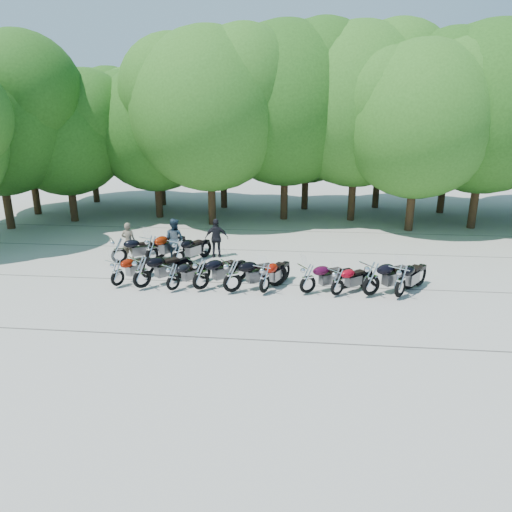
# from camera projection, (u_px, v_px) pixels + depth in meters

# --- Properties ---
(ground) EXTENTS (90.00, 90.00, 0.00)m
(ground) POSITION_uv_depth(u_px,v_px,m) (252.00, 299.00, 15.76)
(ground) COLOR #9E9B8F
(ground) RESTS_ON ground
(tree_0) EXTENTS (7.50, 7.50, 9.21)m
(tree_0) POSITION_uv_depth(u_px,v_px,m) (26.00, 127.00, 28.03)
(tree_0) COLOR #3A2614
(tree_0) RESTS_ON ground
(tree_1) EXTENTS (6.97, 6.97, 8.55)m
(tree_1) POSITION_uv_depth(u_px,v_px,m) (65.00, 135.00, 26.15)
(tree_1) COLOR #3A2614
(tree_1) RESTS_ON ground
(tree_2) EXTENTS (7.31, 7.31, 8.97)m
(tree_2) POSITION_uv_depth(u_px,v_px,m) (154.00, 130.00, 27.14)
(tree_2) COLOR #3A2614
(tree_2) RESTS_ON ground
(tree_3) EXTENTS (8.70, 8.70, 10.67)m
(tree_3) POSITION_uv_depth(u_px,v_px,m) (209.00, 111.00, 24.96)
(tree_3) COLOR #3A2614
(tree_3) RESTS_ON ground
(tree_4) EXTENTS (9.13, 9.13, 11.20)m
(tree_4) POSITION_uv_depth(u_px,v_px,m) (286.00, 106.00, 26.23)
(tree_4) COLOR #3A2614
(tree_4) RESTS_ON ground
(tree_5) EXTENTS (9.04, 9.04, 11.10)m
(tree_5) POSITION_uv_depth(u_px,v_px,m) (357.00, 107.00, 25.96)
(tree_5) COLOR #3A2614
(tree_5) RESTS_ON ground
(tree_6) EXTENTS (8.00, 8.00, 9.82)m
(tree_6) POSITION_uv_depth(u_px,v_px,m) (419.00, 121.00, 23.62)
(tree_6) COLOR #3A2614
(tree_6) RESTS_ON ground
(tree_7) EXTENTS (8.79, 8.79, 10.79)m
(tree_7) POSITION_uv_depth(u_px,v_px,m) (487.00, 110.00, 24.01)
(tree_7) COLOR #3A2614
(tree_7) RESTS_ON ground
(tree_9) EXTENTS (7.59, 7.59, 9.32)m
(tree_9) POSITION_uv_depth(u_px,v_px,m) (89.00, 125.00, 32.21)
(tree_9) COLOR #3A2614
(tree_9) RESTS_ON ground
(tree_10) EXTENTS (7.78, 7.78, 9.55)m
(tree_10) POSITION_uv_depth(u_px,v_px,m) (158.00, 123.00, 31.07)
(tree_10) COLOR #3A2614
(tree_10) RESTS_ON ground
(tree_11) EXTENTS (7.56, 7.56, 9.28)m
(tree_11) POSITION_uv_depth(u_px,v_px,m) (223.00, 125.00, 30.16)
(tree_11) COLOR #3A2614
(tree_11) RESTS_ON ground
(tree_12) EXTENTS (7.88, 7.88, 9.67)m
(tree_12) POSITION_uv_depth(u_px,v_px,m) (307.00, 122.00, 29.59)
(tree_12) COLOR #3A2614
(tree_12) RESTS_ON ground
(tree_13) EXTENTS (8.31, 8.31, 10.20)m
(tree_13) POSITION_uv_depth(u_px,v_px,m) (382.00, 117.00, 29.98)
(tree_13) COLOR #3A2614
(tree_13) RESTS_ON ground
(tree_14) EXTENTS (8.02, 8.02, 9.84)m
(tree_14) POSITION_uv_depth(u_px,v_px,m) (451.00, 120.00, 28.33)
(tree_14) COLOR #3A2614
(tree_14) RESTS_ON ground
(motorcycle_0) EXTENTS (1.52, 2.20, 1.20)m
(motorcycle_0) POSITION_uv_depth(u_px,v_px,m) (117.00, 272.00, 16.69)
(motorcycle_0) COLOR maroon
(motorcycle_0) RESTS_ON ground
(motorcycle_1) EXTENTS (2.25, 2.38, 1.42)m
(motorcycle_1) POSITION_uv_depth(u_px,v_px,m) (141.00, 271.00, 16.41)
(motorcycle_1) COLOR black
(motorcycle_1) RESTS_ON ground
(motorcycle_2) EXTENTS (1.70, 2.05, 1.17)m
(motorcycle_2) POSITION_uv_depth(u_px,v_px,m) (173.00, 276.00, 16.26)
(motorcycle_2) COLOR black
(motorcycle_2) RESTS_ON ground
(motorcycle_3) EXTENTS (2.22, 2.21, 1.36)m
(motorcycle_3) POSITION_uv_depth(u_px,v_px,m) (201.00, 273.00, 16.27)
(motorcycle_3) COLOR black
(motorcycle_3) RESTS_ON ground
(motorcycle_4) EXTENTS (2.52, 1.98, 1.41)m
(motorcycle_4) POSITION_uv_depth(u_px,v_px,m) (232.00, 275.00, 16.02)
(motorcycle_4) COLOR black
(motorcycle_4) RESTS_ON ground
(motorcycle_5) EXTENTS (1.52, 2.32, 1.27)m
(motorcycle_5) POSITION_uv_depth(u_px,v_px,m) (265.00, 277.00, 16.01)
(motorcycle_5) COLOR #901105
(motorcycle_5) RESTS_ON ground
(motorcycle_6) EXTENTS (2.27, 1.74, 1.27)m
(motorcycle_6) POSITION_uv_depth(u_px,v_px,m) (308.00, 278.00, 15.95)
(motorcycle_6) COLOR #390721
(motorcycle_6) RESTS_ON ground
(motorcycle_7) EXTENTS (1.96, 1.83, 1.16)m
(motorcycle_7) POSITION_uv_depth(u_px,v_px,m) (338.00, 281.00, 15.79)
(motorcycle_7) COLOR maroon
(motorcycle_7) RESTS_ON ground
(motorcycle_8) EXTENTS (2.56, 2.04, 1.44)m
(motorcycle_8) POSITION_uv_depth(u_px,v_px,m) (372.00, 278.00, 15.71)
(motorcycle_8) COLOR black
(motorcycle_8) RESTS_ON ground
(motorcycle_9) EXTENTS (1.99, 2.39, 1.36)m
(motorcycle_9) POSITION_uv_depth(u_px,v_px,m) (401.00, 280.00, 15.58)
(motorcycle_9) COLOR black
(motorcycle_9) RESTS_ON ground
(motorcycle_10) EXTENTS (2.33, 1.83, 1.31)m
(motorcycle_10) POSITION_uv_depth(u_px,v_px,m) (119.00, 250.00, 19.27)
(motorcycle_10) COLOR black
(motorcycle_10) RESTS_ON ground
(motorcycle_11) EXTENTS (1.77, 2.64, 1.44)m
(motorcycle_11) POSITION_uv_depth(u_px,v_px,m) (152.00, 249.00, 19.16)
(motorcycle_11) COLOR maroon
(motorcycle_11) RESTS_ON ground
(motorcycle_12) EXTENTS (1.76, 2.42, 1.33)m
(motorcycle_12) POSITION_uv_depth(u_px,v_px,m) (178.00, 252.00, 18.96)
(motorcycle_12) COLOR black
(motorcycle_12) RESTS_ON ground
(rider_0) EXTENTS (0.62, 0.41, 1.70)m
(rider_0) POSITION_uv_depth(u_px,v_px,m) (129.00, 242.00, 19.80)
(rider_0) COLOR brown
(rider_0) RESTS_ON ground
(rider_1) EXTENTS (1.08, 0.97, 1.82)m
(rider_1) POSITION_uv_depth(u_px,v_px,m) (175.00, 239.00, 19.97)
(rider_1) COLOR #223647
(rider_1) RESTS_ON ground
(rider_2) EXTENTS (1.09, 0.60, 1.76)m
(rider_2) POSITION_uv_depth(u_px,v_px,m) (217.00, 238.00, 20.22)
(rider_2) COLOR black
(rider_2) RESTS_ON ground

